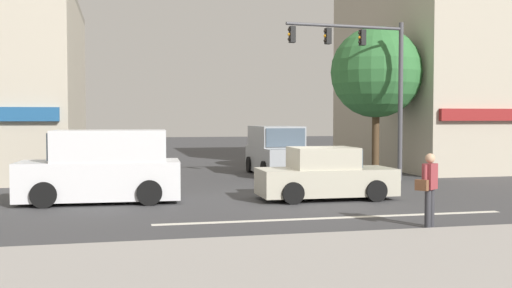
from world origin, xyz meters
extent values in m
plane|color=#3D3D3F|center=(0.00, 0.00, 0.00)|extent=(120.00, 120.00, 0.00)
cube|color=silver|center=(0.00, -3.50, 0.00)|extent=(9.00, 0.24, 0.01)
cube|color=#9E9993|center=(0.00, -8.50, 0.08)|extent=(40.00, 5.00, 0.16)
cube|color=#B7AD99|center=(12.30, 10.69, 5.33)|extent=(10.03, 11.71, 10.66)
cylinder|color=#4C3823|center=(5.65, 6.79, 1.48)|extent=(0.32, 0.32, 2.97)
sphere|color=#337038|center=(5.65, 6.79, 4.44)|extent=(3.93, 3.93, 3.93)
cylinder|color=brown|center=(-8.02, 5.55, 3.68)|extent=(0.22, 0.22, 7.37)
cylinder|color=#47474C|center=(5.61, 4.39, 3.10)|extent=(0.18, 0.18, 6.20)
cylinder|color=#47474C|center=(3.22, 4.20, 5.95)|extent=(4.80, 0.49, 0.12)
cube|color=black|center=(3.94, 4.26, 5.55)|extent=(0.22, 0.25, 0.60)
sphere|color=black|center=(3.82, 4.25, 5.73)|extent=(0.12, 0.12, 0.12)
sphere|color=orange|center=(3.82, 4.25, 5.55)|extent=(0.12, 0.12, 0.12)
sphere|color=black|center=(3.82, 4.25, 5.37)|extent=(0.12, 0.12, 0.12)
cube|color=black|center=(2.50, 4.15, 5.55)|extent=(0.22, 0.25, 0.60)
sphere|color=black|center=(2.38, 4.14, 5.73)|extent=(0.12, 0.12, 0.12)
sphere|color=orange|center=(2.38, 4.14, 5.55)|extent=(0.12, 0.12, 0.12)
sphere|color=black|center=(2.38, 4.14, 5.37)|extent=(0.12, 0.12, 0.12)
cube|color=black|center=(1.07, 4.04, 5.55)|extent=(0.22, 0.25, 0.60)
sphere|color=black|center=(0.95, 4.03, 5.73)|extent=(0.12, 0.12, 0.12)
sphere|color=orange|center=(0.95, 4.03, 5.55)|extent=(0.12, 0.12, 0.12)
sphere|color=black|center=(0.95, 4.03, 5.37)|extent=(0.12, 0.12, 0.12)
cube|color=silver|center=(-5.77, 0.64, 0.66)|extent=(4.69, 2.07, 1.10)
cube|color=silver|center=(-5.47, 0.63, 1.66)|extent=(3.29, 1.96, 0.90)
cube|color=#475666|center=(-7.09, 0.71, 1.66)|extent=(0.14, 1.66, 0.76)
cylinder|color=black|center=(-7.24, -0.20, 0.36)|extent=(0.73, 0.24, 0.72)
cylinder|color=black|center=(-7.15, 1.63, 0.36)|extent=(0.73, 0.24, 0.72)
cylinder|color=black|center=(-4.39, -0.35, 0.36)|extent=(0.73, 0.24, 0.72)
cylinder|color=black|center=(-4.30, 1.49, 0.36)|extent=(0.73, 0.24, 0.72)
cube|color=#999EA3|center=(1.45, 7.61, 0.66)|extent=(1.85, 4.60, 1.10)
cube|color=#999EA3|center=(1.45, 7.91, 1.66)|extent=(1.80, 3.20, 0.90)
cube|color=#475666|center=(1.45, 6.29, 1.66)|extent=(1.66, 0.06, 0.76)
cylinder|color=black|center=(2.37, 6.18, 0.36)|extent=(0.20, 0.72, 0.72)
cylinder|color=black|center=(0.53, 6.18, 0.36)|extent=(0.20, 0.72, 0.72)
cylinder|color=black|center=(2.37, 9.03, 0.36)|extent=(0.20, 0.72, 0.72)
cylinder|color=black|center=(0.53, 9.03, 0.36)|extent=(0.20, 0.72, 0.72)
cube|color=#B7B29E|center=(0.90, -0.20, 0.54)|extent=(4.12, 1.75, 0.80)
cube|color=#B7B29E|center=(0.80, -0.20, 1.26)|extent=(1.92, 1.58, 0.64)
cube|color=#475666|center=(1.77, -0.21, 1.26)|extent=(0.08, 1.44, 0.54)
cylinder|color=black|center=(2.18, 0.63, 0.32)|extent=(0.64, 0.19, 0.64)
cylinder|color=black|center=(2.16, -1.07, 0.32)|extent=(0.64, 0.19, 0.64)
cylinder|color=black|center=(-0.36, 0.66, 0.32)|extent=(0.64, 0.19, 0.64)
cylinder|color=black|center=(-0.38, -1.04, 0.32)|extent=(0.64, 0.19, 0.64)
cylinder|color=#333338|center=(1.69, -5.09, 0.43)|extent=(0.14, 0.14, 0.86)
cylinder|color=#333338|center=(1.55, -5.19, 0.43)|extent=(0.14, 0.14, 0.86)
cube|color=maroon|center=(1.62, -5.14, 1.15)|extent=(0.42, 0.39, 0.58)
sphere|color=tan|center=(1.62, -5.14, 1.56)|extent=(0.22, 0.22, 0.22)
cylinder|color=maroon|center=(1.82, -5.00, 1.15)|extent=(0.09, 0.09, 0.56)
cylinder|color=maroon|center=(1.43, -5.28, 1.15)|extent=(0.09, 0.09, 0.56)
cube|color=brown|center=(1.34, -5.29, 0.98)|extent=(0.26, 0.30, 0.24)
camera|label=1|loc=(-5.19, -17.35, 2.46)|focal=42.00mm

